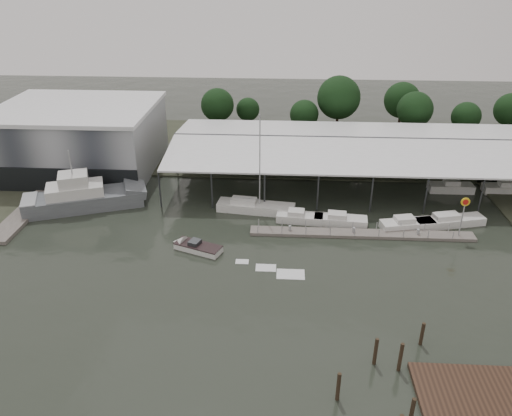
# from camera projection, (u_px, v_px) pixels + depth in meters

# --- Properties ---
(ground) EXTENTS (200.00, 200.00, 0.00)m
(ground) POSITION_uv_depth(u_px,v_px,m) (235.00, 276.00, 54.73)
(ground) COLOR #242A22
(ground) RESTS_ON ground
(land_strip_far) EXTENTS (140.00, 30.00, 0.30)m
(land_strip_far) POSITION_uv_depth(u_px,v_px,m) (257.00, 146.00, 92.12)
(land_strip_far) COLOR #36392A
(land_strip_far) RESTS_ON ground
(land_strip_west) EXTENTS (20.00, 40.00, 0.30)m
(land_strip_west) POSITION_uv_depth(u_px,v_px,m) (15.00, 166.00, 83.47)
(land_strip_west) COLOR #36392A
(land_strip_west) RESTS_ON ground
(storage_warehouse) EXTENTS (24.50, 20.50, 10.50)m
(storage_warehouse) POSITION_uv_depth(u_px,v_px,m) (80.00, 138.00, 80.47)
(storage_warehouse) COLOR #94989D
(storage_warehouse) RESTS_ON ground
(covered_boat_shed) EXTENTS (58.24, 24.00, 6.96)m
(covered_boat_shed) POSITION_uv_depth(u_px,v_px,m) (363.00, 142.00, 76.05)
(covered_boat_shed) COLOR white
(covered_boat_shed) RESTS_ON ground
(trawler_dock) EXTENTS (3.00, 18.00, 0.50)m
(trawler_dock) POSITION_uv_depth(u_px,v_px,m) (28.00, 210.00, 68.63)
(trawler_dock) COLOR slate
(trawler_dock) RESTS_ON ground
(floating_dock) EXTENTS (28.00, 2.00, 1.40)m
(floating_dock) POSITION_uv_depth(u_px,v_px,m) (361.00, 234.00, 62.78)
(floating_dock) COLOR slate
(floating_dock) RESTS_ON ground
(shell_fuel_sign) EXTENTS (1.10, 0.18, 5.55)m
(shell_fuel_sign) POSITION_uv_depth(u_px,v_px,m) (464.00, 210.00, 60.49)
(shell_fuel_sign) COLOR #999B9E
(shell_fuel_sign) RESTS_ON ground
(grey_trawler) EXTENTS (17.05, 10.10, 8.84)m
(grey_trawler) POSITION_uv_depth(u_px,v_px,m) (85.00, 197.00, 69.19)
(grey_trawler) COLOR slate
(grey_trawler) RESTS_ON ground
(white_sailboat) EXTENTS (10.84, 3.98, 13.96)m
(white_sailboat) POSITION_uv_depth(u_px,v_px,m) (255.00, 207.00, 68.48)
(white_sailboat) COLOR white
(white_sailboat) RESTS_ON ground
(speedboat_underway) EXTENTS (16.64, 7.93, 2.00)m
(speedboat_underway) POSITION_uv_depth(u_px,v_px,m) (194.00, 247.00, 59.62)
(speedboat_underway) COLOR white
(speedboat_underway) RESTS_ON ground
(moored_cruiser_0) EXTENTS (6.29, 2.87, 1.70)m
(moored_cruiser_0) POSITION_uv_depth(u_px,v_px,m) (299.00, 217.00, 65.87)
(moored_cruiser_0) COLOR white
(moored_cruiser_0) RESTS_ON ground
(moored_cruiser_1) EXTENTS (7.03, 2.88, 1.70)m
(moored_cruiser_1) POSITION_uv_depth(u_px,v_px,m) (340.00, 220.00, 65.18)
(moored_cruiser_1) COLOR white
(moored_cruiser_1) RESTS_ON ground
(moored_cruiser_2) EXTENTS (7.27, 3.58, 1.70)m
(moored_cruiser_2) POSITION_uv_depth(u_px,v_px,m) (407.00, 224.00, 64.18)
(moored_cruiser_2) COLOR white
(moored_cruiser_2) RESTS_ON ground
(moored_cruiser_3) EXTENTS (9.55, 4.36, 1.70)m
(moored_cruiser_3) POSITION_uv_depth(u_px,v_px,m) (449.00, 221.00, 64.94)
(moored_cruiser_3) COLOR white
(moored_cruiser_3) RESTS_ON ground
(mooring_pilings) EXTENTS (8.40, 11.00, 3.66)m
(mooring_pilings) POSITION_uv_depth(u_px,v_px,m) (391.00, 381.00, 39.82)
(mooring_pilings) COLOR #372B1B
(mooring_pilings) RESTS_ON ground
(horizon_tree_line) EXTENTS (67.86, 11.90, 12.02)m
(horizon_tree_line) POSITION_uv_depth(u_px,v_px,m) (375.00, 106.00, 93.15)
(horizon_tree_line) COLOR black
(horizon_tree_line) RESTS_ON ground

